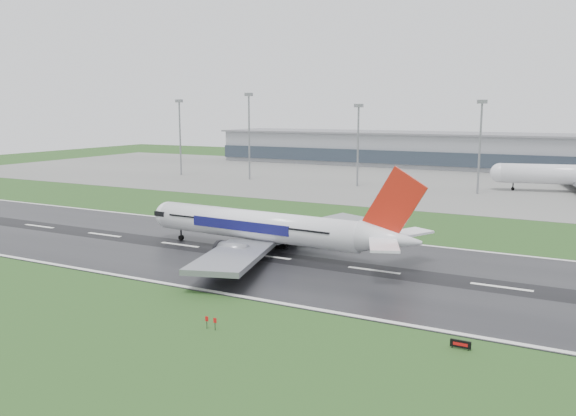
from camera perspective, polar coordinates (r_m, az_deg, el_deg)
The scene contains 10 objects.
ground at distance 106.36m, azimuth -1.89°, elevation -4.77°, with size 520.00×520.00×0.00m, color #204318.
runway at distance 106.35m, azimuth -1.89°, elevation -4.74°, with size 400.00×45.00×0.10m, color black.
apron at distance 222.14m, azimuth 14.19°, elevation 2.47°, with size 400.00×130.00×0.08m, color slate.
terminal at distance 279.95m, azimuth 17.15°, elevation 5.28°, with size 240.00×36.00×15.00m, color gray.
main_airliner at distance 106.86m, azimuth -1.44°, elevation -0.13°, with size 55.80×53.14×16.47m, color white, non-canonical shape.
runway_sign at distance 69.54m, azimuth 16.42°, elevation -12.62°, with size 2.30×0.26×1.04m, color black, non-canonical shape.
floodmast_0 at distance 240.90m, azimuth -10.43°, elevation 6.59°, with size 0.64×0.64×29.06m, color gray.
floodmast_1 at distance 222.39m, azimuth -3.79°, elevation 6.78°, with size 0.64×0.64×31.24m, color gray.
floodmast_2 at distance 203.30m, azimuth 6.81°, elevation 5.87°, with size 0.64×0.64×27.00m, color gray.
floodmast_3 at distance 192.69m, azimuth 18.13°, elevation 5.43°, with size 0.64×0.64×28.09m, color gray.
Camera 1 is at (50.83, -89.65, 26.30)m, focal length 36.59 mm.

